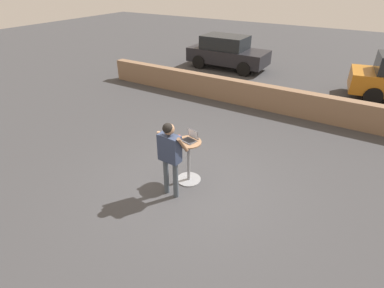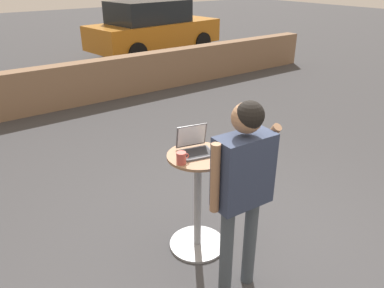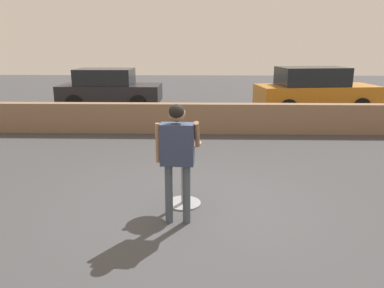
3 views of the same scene
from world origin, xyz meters
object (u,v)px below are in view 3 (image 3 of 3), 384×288
object	(u,v)px
laptop	(184,138)
cafe_table	(183,173)
standing_person	(177,148)
parked_car_further_down	(109,89)
coffee_mug	(169,140)
parked_car_near_street	(315,90)

from	to	relation	value
laptop	cafe_table	bearing A→B (deg)	-100.29
laptop	standing_person	distance (m)	0.70
laptop	parked_car_further_down	size ratio (longest dim) A/B	0.09
laptop	coffee_mug	xyz separation A→B (m)	(-0.23, -0.11, -0.00)
coffee_mug	parked_car_further_down	world-z (taller)	parked_car_further_down
coffee_mug	parked_car_further_down	bearing A→B (deg)	109.04
coffee_mug	standing_person	world-z (taller)	standing_person
laptop	parked_car_near_street	world-z (taller)	parked_car_near_street
standing_person	parked_car_near_street	size ratio (longest dim) A/B	0.38
cafe_table	coffee_mug	xyz separation A→B (m)	(-0.22, -0.05, 0.56)
cafe_table	standing_person	xyz separation A→B (m)	(-0.05, -0.63, 0.59)
parked_car_near_street	parked_car_further_down	size ratio (longest dim) A/B	1.16
cafe_table	coffee_mug	size ratio (longest dim) A/B	8.36
cafe_table	laptop	xyz separation A→B (m)	(0.01, 0.06, 0.56)
standing_person	cafe_table	bearing A→B (deg)	85.57
standing_person	parked_car_further_down	world-z (taller)	standing_person
standing_person	parked_car_further_down	size ratio (longest dim) A/B	0.45
cafe_table	coffee_mug	bearing A→B (deg)	-166.86
laptop	standing_person	world-z (taller)	standing_person
parked_car_near_street	cafe_table	bearing A→B (deg)	-118.08
laptop	coffee_mug	size ratio (longest dim) A/B	2.81
cafe_table	standing_person	size ratio (longest dim) A/B	0.59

